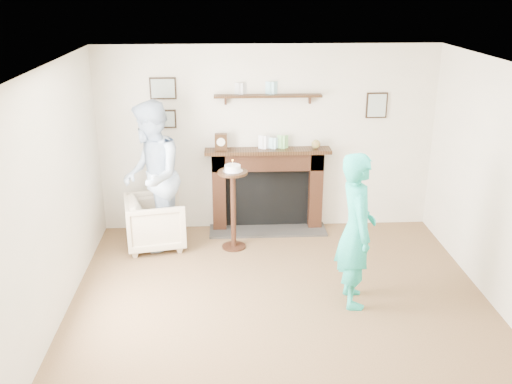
% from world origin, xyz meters
% --- Properties ---
extents(ground, '(5.00, 5.00, 0.00)m').
position_xyz_m(ground, '(0.00, 0.00, 0.00)').
color(ground, brown).
rests_on(ground, ground).
extents(room_shell, '(4.54, 5.02, 2.52)m').
position_xyz_m(room_shell, '(-0.00, 0.69, 1.62)').
color(room_shell, beige).
rests_on(room_shell, ground).
extents(armchair, '(0.86, 0.84, 0.67)m').
position_xyz_m(armchair, '(-1.48, 1.90, 0.00)').
color(armchair, tan).
rests_on(armchair, ground).
extents(man, '(0.81, 1.00, 1.90)m').
position_xyz_m(man, '(-1.49, 1.90, 0.00)').
color(man, '#AEBCDA').
rests_on(man, ground).
extents(woman, '(0.40, 0.61, 1.66)m').
position_xyz_m(woman, '(0.77, 0.41, 0.00)').
color(woman, teal).
rests_on(woman, ground).
extents(pedestal_table, '(0.37, 0.37, 1.19)m').
position_xyz_m(pedestal_table, '(-0.48, 1.80, 0.73)').
color(pedestal_table, black).
rests_on(pedestal_table, ground).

